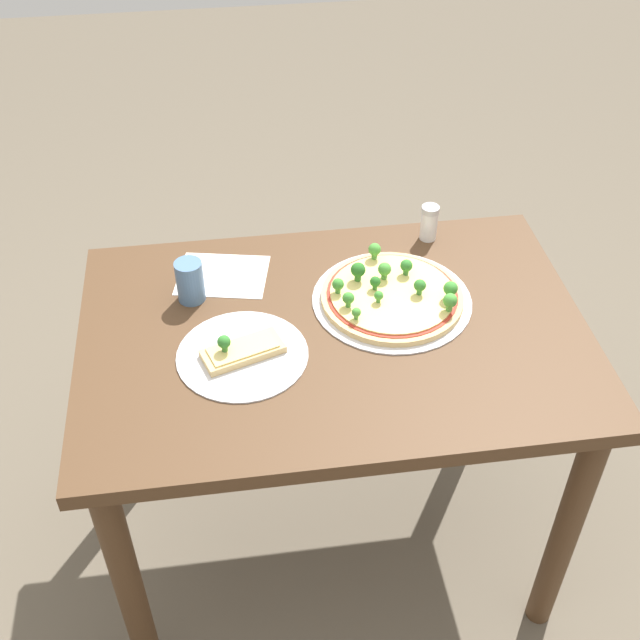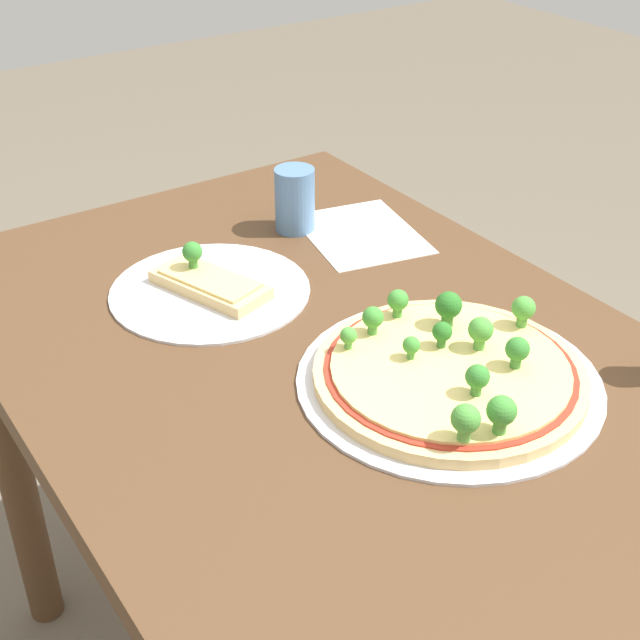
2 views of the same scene
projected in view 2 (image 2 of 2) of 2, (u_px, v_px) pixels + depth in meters
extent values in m
cube|color=#4C331E|center=(326.00, 359.00, 1.10)|extent=(1.08, 0.73, 0.04)
cylinder|color=#4C331E|center=(14.00, 466.00, 1.48)|extent=(0.06, 0.06, 0.71)
cylinder|color=#4C331E|center=(316.00, 352.00, 1.77)|extent=(0.06, 0.06, 0.71)
cylinder|color=silver|center=(449.00, 381.00, 1.02)|extent=(0.35, 0.35, 0.00)
cylinder|color=#DBB775|center=(449.00, 375.00, 1.02)|extent=(0.31, 0.31, 0.01)
cylinder|color=#A82D1E|center=(450.00, 369.00, 1.01)|extent=(0.29, 0.29, 0.00)
cylinder|color=#EACC75|center=(450.00, 367.00, 1.01)|extent=(0.27, 0.27, 0.00)
sphere|color=#3D8933|center=(373.00, 317.00, 1.06)|extent=(0.03, 0.03, 0.03)
cylinder|color=#488E3A|center=(372.00, 329.00, 1.06)|extent=(0.01, 0.01, 0.01)
sphere|color=#286B23|center=(449.00, 305.00, 1.07)|extent=(0.03, 0.03, 0.03)
cylinder|color=#37742D|center=(447.00, 320.00, 1.08)|extent=(0.01, 0.01, 0.01)
sphere|color=#479338|center=(524.00, 308.00, 1.07)|extent=(0.03, 0.03, 0.03)
cylinder|color=#51973E|center=(522.00, 321.00, 1.08)|extent=(0.01, 0.01, 0.01)
sphere|color=#479338|center=(469.00, 417.00, 0.89)|extent=(0.03, 0.03, 0.03)
cylinder|color=#51973E|center=(467.00, 433.00, 0.90)|extent=(0.01, 0.01, 0.01)
sphere|color=#286B23|center=(442.00, 332.00, 1.03)|extent=(0.02, 0.02, 0.02)
cylinder|color=#37742D|center=(441.00, 343.00, 1.04)|extent=(0.01, 0.01, 0.01)
sphere|color=#3D8933|center=(502.00, 410.00, 0.90)|extent=(0.03, 0.03, 0.03)
cylinder|color=#488E3A|center=(500.00, 426.00, 0.91)|extent=(0.01, 0.01, 0.01)
sphere|color=#3D8933|center=(411.00, 345.00, 1.01)|extent=(0.02, 0.02, 0.02)
cylinder|color=#488E3A|center=(411.00, 355.00, 1.02)|extent=(0.01, 0.01, 0.01)
sphere|color=#337A2D|center=(478.00, 376.00, 0.95)|extent=(0.03, 0.03, 0.03)
cylinder|color=#3F8136|center=(476.00, 390.00, 0.96)|extent=(0.01, 0.01, 0.01)
sphere|color=#337A2D|center=(518.00, 349.00, 1.00)|extent=(0.03, 0.03, 0.03)
cylinder|color=#3F8136|center=(516.00, 362.00, 1.01)|extent=(0.01, 0.01, 0.01)
sphere|color=#3D8933|center=(398.00, 300.00, 1.09)|extent=(0.03, 0.03, 0.03)
cylinder|color=#488E3A|center=(397.00, 312.00, 1.10)|extent=(0.01, 0.01, 0.01)
sphere|color=#479338|center=(481.00, 329.00, 1.03)|extent=(0.03, 0.03, 0.03)
cylinder|color=#51973E|center=(479.00, 343.00, 1.04)|extent=(0.01, 0.01, 0.01)
sphere|color=#479338|center=(348.00, 336.00, 1.03)|extent=(0.02, 0.02, 0.02)
cylinder|color=#51973E|center=(348.00, 345.00, 1.04)|extent=(0.01, 0.01, 0.01)
cylinder|color=silver|center=(210.00, 291.00, 1.20)|extent=(0.27, 0.27, 0.00)
cube|color=#DBB775|center=(210.00, 285.00, 1.19)|extent=(0.18, 0.12, 0.02)
cube|color=#EACC75|center=(210.00, 278.00, 1.19)|extent=(0.15, 0.10, 0.00)
sphere|color=#337A2D|center=(192.00, 252.00, 1.20)|extent=(0.03, 0.03, 0.03)
cylinder|color=#3F8136|center=(193.00, 263.00, 1.21)|extent=(0.01, 0.01, 0.01)
cylinder|color=#4C7099|center=(295.00, 200.00, 1.34)|extent=(0.06, 0.06, 0.10)
cube|color=white|center=(361.00, 234.00, 1.35)|extent=(0.23, 0.20, 0.00)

